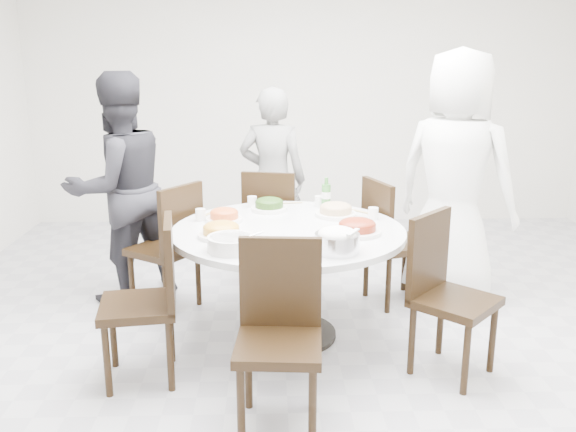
{
  "coord_description": "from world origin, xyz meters",
  "views": [
    {
      "loc": [
        -0.42,
        -3.67,
        1.84
      ],
      "look_at": [
        -0.3,
        0.13,
        0.82
      ],
      "focal_mm": 38.0,
      "sensor_mm": 36.0,
      "label": 1
    }
  ],
  "objects_px": {
    "dining_table": "(288,283)",
    "soup_bowl": "(231,244)",
    "diner_right": "(455,178)",
    "diner_middle": "(273,180)",
    "rice_bowl": "(337,243)",
    "chair_sw": "(138,302)",
    "beverage_bottle": "(326,193)",
    "chair_se": "(455,298)",
    "chair_ne": "(398,242)",
    "chair_s": "(278,341)",
    "chair_nw": "(164,246)",
    "chair_n": "(273,225)",
    "diner_left": "(119,189)"
  },
  "relations": [
    {
      "from": "dining_table",
      "to": "soup_bowl",
      "type": "relative_size",
      "value": 5.44
    },
    {
      "from": "diner_right",
      "to": "diner_middle",
      "type": "xyz_separation_m",
      "value": [
        -1.36,
        0.73,
        -0.16
      ]
    },
    {
      "from": "diner_right",
      "to": "rice_bowl",
      "type": "bearing_deg",
      "value": 86.11
    },
    {
      "from": "chair_sw",
      "to": "diner_right",
      "type": "height_order",
      "value": "diner_right"
    },
    {
      "from": "beverage_bottle",
      "to": "diner_middle",
      "type": "bearing_deg",
      "value": 114.06
    },
    {
      "from": "chair_se",
      "to": "soup_bowl",
      "type": "height_order",
      "value": "chair_se"
    },
    {
      "from": "chair_ne",
      "to": "soup_bowl",
      "type": "bearing_deg",
      "value": 111.6
    },
    {
      "from": "chair_sw",
      "to": "chair_s",
      "type": "distance_m",
      "value": 0.94
    },
    {
      "from": "dining_table",
      "to": "chair_s",
      "type": "height_order",
      "value": "chair_s"
    },
    {
      "from": "chair_ne",
      "to": "rice_bowl",
      "type": "bearing_deg",
      "value": 132.16
    },
    {
      "from": "rice_bowl",
      "to": "chair_se",
      "type": "bearing_deg",
      "value": -2.6
    },
    {
      "from": "beverage_bottle",
      "to": "soup_bowl",
      "type": "bearing_deg",
      "value": -123.12
    },
    {
      "from": "dining_table",
      "to": "chair_nw",
      "type": "bearing_deg",
      "value": 150.58
    },
    {
      "from": "chair_ne",
      "to": "diner_right",
      "type": "bearing_deg",
      "value": -98.54
    },
    {
      "from": "soup_bowl",
      "to": "beverage_bottle",
      "type": "relative_size",
      "value": 1.22
    },
    {
      "from": "chair_se",
      "to": "chair_n",
      "type": "bearing_deg",
      "value": 77.55
    },
    {
      "from": "dining_table",
      "to": "chair_ne",
      "type": "bearing_deg",
      "value": 34.13
    },
    {
      "from": "diner_left",
      "to": "beverage_bottle",
      "type": "distance_m",
      "value": 1.55
    },
    {
      "from": "chair_nw",
      "to": "rice_bowl",
      "type": "distance_m",
      "value": 1.56
    },
    {
      "from": "chair_sw",
      "to": "chair_n",
      "type": "bearing_deg",
      "value": 145.31
    },
    {
      "from": "chair_nw",
      "to": "chair_se",
      "type": "xyz_separation_m",
      "value": [
        1.84,
        -1.02,
        0.0
      ]
    },
    {
      "from": "chair_n",
      "to": "rice_bowl",
      "type": "distance_m",
      "value": 1.61
    },
    {
      "from": "diner_left",
      "to": "beverage_bottle",
      "type": "relative_size",
      "value": 7.59
    },
    {
      "from": "diner_right",
      "to": "diner_left",
      "type": "bearing_deg",
      "value": 35.74
    },
    {
      "from": "chair_ne",
      "to": "chair_nw",
      "type": "relative_size",
      "value": 1.0
    },
    {
      "from": "diner_right",
      "to": "rice_bowl",
      "type": "height_order",
      "value": "diner_right"
    },
    {
      "from": "dining_table",
      "to": "soup_bowl",
      "type": "xyz_separation_m",
      "value": [
        -0.34,
        -0.44,
        0.42
      ]
    },
    {
      "from": "beverage_bottle",
      "to": "diner_right",
      "type": "bearing_deg",
      "value": 7.43
    },
    {
      "from": "chair_se",
      "to": "chair_s",
      "type": "bearing_deg",
      "value": 160.48
    },
    {
      "from": "diner_right",
      "to": "chair_sw",
      "type": "bearing_deg",
      "value": 66.36
    },
    {
      "from": "dining_table",
      "to": "rice_bowl",
      "type": "distance_m",
      "value": 0.7
    },
    {
      "from": "rice_bowl",
      "to": "soup_bowl",
      "type": "relative_size",
      "value": 0.92
    },
    {
      "from": "chair_sw",
      "to": "soup_bowl",
      "type": "bearing_deg",
      "value": 90.48
    },
    {
      "from": "chair_se",
      "to": "diner_right",
      "type": "distance_m",
      "value": 1.3
    },
    {
      "from": "soup_bowl",
      "to": "chair_nw",
      "type": "bearing_deg",
      "value": 120.49
    },
    {
      "from": "dining_table",
      "to": "chair_sw",
      "type": "xyz_separation_m",
      "value": [
        -0.87,
        -0.52,
        0.1
      ]
    },
    {
      "from": "diner_left",
      "to": "beverage_bottle",
      "type": "bearing_deg",
      "value": 133.05
    },
    {
      "from": "chair_ne",
      "to": "dining_table",
      "type": "bearing_deg",
      "value": 105.11
    },
    {
      "from": "chair_nw",
      "to": "chair_sw",
      "type": "xyz_separation_m",
      "value": [
        0.02,
        -1.03,
        0.0
      ]
    },
    {
      "from": "chair_nw",
      "to": "diner_right",
      "type": "relative_size",
      "value": 0.5
    },
    {
      "from": "chair_se",
      "to": "dining_table",
      "type": "bearing_deg",
      "value": 105.31
    },
    {
      "from": "chair_nw",
      "to": "chair_s",
      "type": "relative_size",
      "value": 1.0
    },
    {
      "from": "chair_n",
      "to": "diner_middle",
      "type": "xyz_separation_m",
      "value": [
        -0.0,
        0.33,
        0.31
      ]
    },
    {
      "from": "chair_ne",
      "to": "beverage_bottle",
      "type": "height_order",
      "value": "beverage_bottle"
    },
    {
      "from": "chair_ne",
      "to": "diner_middle",
      "type": "xyz_separation_m",
      "value": [
        -0.93,
        0.81,
        0.31
      ]
    },
    {
      "from": "chair_n",
      "to": "diner_right",
      "type": "distance_m",
      "value": 1.49
    },
    {
      "from": "chair_s",
      "to": "beverage_bottle",
      "type": "xyz_separation_m",
      "value": [
        0.37,
        1.55,
        0.39
      ]
    },
    {
      "from": "chair_sw",
      "to": "diner_right",
      "type": "bearing_deg",
      "value": 110.47
    },
    {
      "from": "chair_s",
      "to": "diner_right",
      "type": "height_order",
      "value": "diner_right"
    },
    {
      "from": "diner_right",
      "to": "soup_bowl",
      "type": "relative_size",
      "value": 6.84
    }
  ]
}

